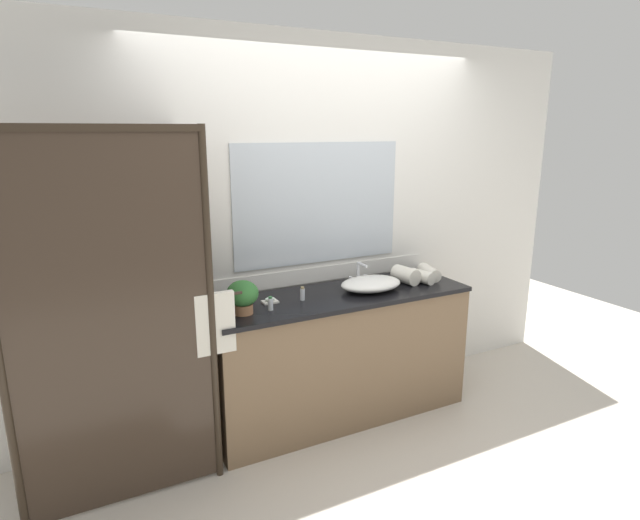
# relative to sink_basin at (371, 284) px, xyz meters

# --- Properties ---
(ground_plane) EXTENTS (8.00, 8.00, 0.00)m
(ground_plane) POSITION_rel_sink_basin_xyz_m (-0.23, 0.03, -0.94)
(ground_plane) COLOR beige
(wall_back_with_mirror) EXTENTS (4.40, 0.06, 2.60)m
(wall_back_with_mirror) POSITION_rel_sink_basin_xyz_m (-0.23, 0.37, 0.36)
(wall_back_with_mirror) COLOR silver
(wall_back_with_mirror) RESTS_ON ground_plane
(vanity_cabinet) EXTENTS (1.80, 0.58, 0.90)m
(vanity_cabinet) POSITION_rel_sink_basin_xyz_m (-0.23, 0.04, -0.49)
(vanity_cabinet) COLOR brown
(vanity_cabinet) RESTS_ON ground_plane
(shower_enclosure) EXTENTS (1.20, 0.59, 2.00)m
(shower_enclosure) POSITION_rel_sink_basin_xyz_m (-1.50, -0.16, 0.08)
(shower_enclosure) COLOR #2D2319
(shower_enclosure) RESTS_ON ground_plane
(sink_basin) EXTENTS (0.44, 0.31, 0.09)m
(sink_basin) POSITION_rel_sink_basin_xyz_m (0.00, 0.00, 0.00)
(sink_basin) COLOR white
(sink_basin) RESTS_ON vanity_cabinet
(faucet) EXTENTS (0.17, 0.14, 0.16)m
(faucet) POSITION_rel_sink_basin_xyz_m (0.00, 0.16, 0.01)
(faucet) COLOR silver
(faucet) RESTS_ON vanity_cabinet
(potted_plant) EXTENTS (0.19, 0.19, 0.20)m
(potted_plant) POSITION_rel_sink_basin_xyz_m (-0.94, -0.05, 0.07)
(potted_plant) COLOR #B77A51
(potted_plant) RESTS_ON vanity_cabinet
(soap_dish) EXTENTS (0.10, 0.07, 0.04)m
(soap_dish) POSITION_rel_sink_basin_xyz_m (-0.72, 0.06, -0.03)
(soap_dish) COLOR silver
(soap_dish) RESTS_ON vanity_cabinet
(amenity_bottle_conditioner) EXTENTS (0.03, 0.03, 0.09)m
(amenity_bottle_conditioner) POSITION_rel_sink_basin_xyz_m (-0.51, 0.01, -0.00)
(amenity_bottle_conditioner) COLOR silver
(amenity_bottle_conditioner) RESTS_ON vanity_cabinet
(amenity_bottle_body_wash) EXTENTS (0.03, 0.03, 0.09)m
(amenity_bottle_body_wash) POSITION_rel_sink_basin_xyz_m (-0.77, -0.07, -0.00)
(amenity_bottle_body_wash) COLOR silver
(amenity_bottle_body_wash) RESTS_ON vanity_cabinet
(rolled_towel_near_edge) EXTENTS (0.15, 0.24, 0.09)m
(rolled_towel_near_edge) POSITION_rel_sink_basin_xyz_m (0.53, 0.04, 0.00)
(rolled_towel_near_edge) COLOR silver
(rolled_towel_near_edge) RESTS_ON vanity_cabinet
(rolled_towel_middle) EXTENTS (0.13, 0.20, 0.09)m
(rolled_towel_middle) POSITION_rel_sink_basin_xyz_m (0.42, -0.02, 0.00)
(rolled_towel_middle) COLOR silver
(rolled_towel_middle) RESTS_ON vanity_cabinet
(rolled_towel_far_edge) EXTENTS (0.15, 0.21, 0.12)m
(rolled_towel_far_edge) POSITION_rel_sink_basin_xyz_m (0.31, 0.02, 0.01)
(rolled_towel_far_edge) COLOR silver
(rolled_towel_far_edge) RESTS_ON vanity_cabinet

